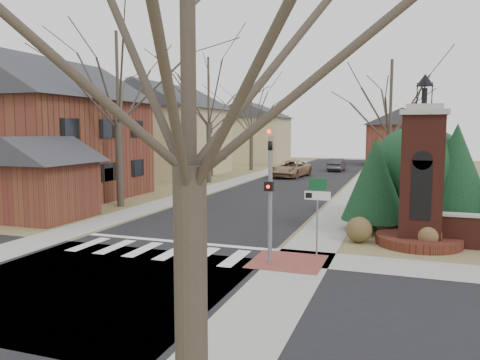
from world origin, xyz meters
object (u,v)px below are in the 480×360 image
at_px(pickup_truck, 291,169).
at_px(brick_gate_monument, 421,189).
at_px(distant_car, 337,165).
at_px(traffic_signal_pole, 270,186).
at_px(sign_post, 317,201).

bearing_deg(pickup_truck, brick_gate_monument, -57.76).
distance_m(pickup_truck, distant_car, 8.60).
height_order(traffic_signal_pole, brick_gate_monument, brick_gate_monument).
bearing_deg(brick_gate_monument, traffic_signal_pole, -136.76).
bearing_deg(sign_post, traffic_signal_pole, -132.43).
bearing_deg(brick_gate_monument, distant_car, 103.12).
xyz_separation_m(brick_gate_monument, distant_car, (-7.40, 31.75, -1.48)).
bearing_deg(traffic_signal_pole, distant_car, 94.27).
xyz_separation_m(sign_post, brick_gate_monument, (3.41, 3.01, 0.22)).
bearing_deg(brick_gate_monument, sign_post, -138.58).
bearing_deg(distant_car, traffic_signal_pole, 95.67).
distance_m(traffic_signal_pole, sign_post, 2.02).
bearing_deg(sign_post, pickup_truck, 105.04).
bearing_deg(sign_post, brick_gate_monument, 41.42).
xyz_separation_m(sign_post, pickup_truck, (-7.19, 26.77, -1.18)).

